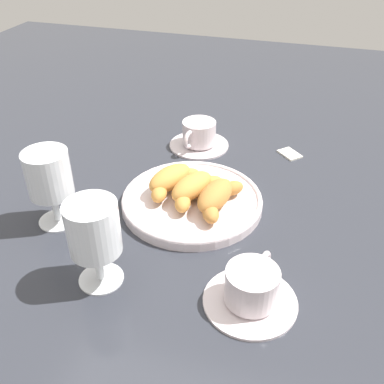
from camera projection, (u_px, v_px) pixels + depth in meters
ground_plane at (186, 195)px, 0.85m from camera, size 2.20×2.20×0.00m
pastry_plate at (192, 200)px, 0.82m from camera, size 0.26×0.26×0.02m
croissant_large at (171, 180)px, 0.82m from camera, size 0.12×0.10×0.04m
croissant_small at (193, 188)px, 0.80m from camera, size 0.13×0.10×0.04m
croissant_extra at (217, 197)px, 0.78m from camera, size 0.13×0.08×0.04m
coffee_cup_near at (252, 289)px, 0.62m from camera, size 0.14×0.14×0.06m
coffee_cup_far at (199, 136)px, 1.00m from camera, size 0.14×0.14×0.06m
juice_glass_left at (93, 230)px, 0.61m from camera, size 0.08×0.08×0.14m
juice_glass_right at (49, 177)px, 0.73m from camera, size 0.08×0.08×0.14m
sugar_packet at (290, 153)px, 0.98m from camera, size 0.06×0.06×0.01m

